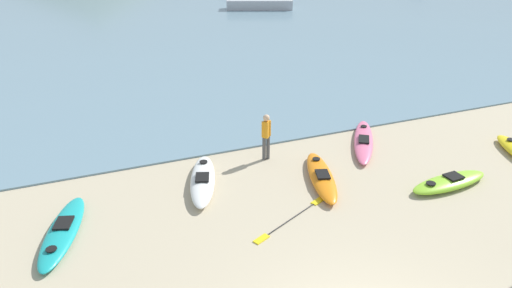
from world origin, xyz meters
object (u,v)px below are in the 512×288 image
object	(u,v)px
kayak_on_sand_6	(321,177)
person_near_waterline	(266,134)
kayak_on_sand_3	(203,180)
moored_boat_0	(260,4)
kayak_on_sand_0	(364,141)
kayak_on_sand_2	(449,182)
kayak_on_sand_1	(63,231)
loose_paddle	(291,219)

from	to	relation	value
kayak_on_sand_6	person_near_waterline	size ratio (longest dim) A/B	2.04
kayak_on_sand_6	person_near_waterline	xyz separation A→B (m)	(-0.97, 1.91, 0.73)
person_near_waterline	kayak_on_sand_3	bearing A→B (deg)	-159.83
kayak_on_sand_6	moored_boat_0	world-z (taller)	moored_boat_0
kayak_on_sand_3	moored_boat_0	distance (m)	26.87
kayak_on_sand_0	kayak_on_sand_2	distance (m)	3.41
kayak_on_sand_6	moored_boat_0	distance (m)	26.62
kayak_on_sand_0	kayak_on_sand_1	bearing A→B (deg)	-169.90
kayak_on_sand_1	loose_paddle	distance (m)	5.73
moored_boat_0	person_near_waterline	bearing A→B (deg)	-111.47
kayak_on_sand_1	moored_boat_0	xyz separation A→B (m)	(15.44, 25.37, 0.29)
moored_boat_0	loose_paddle	world-z (taller)	moored_boat_0
kayak_on_sand_3	loose_paddle	world-z (taller)	kayak_on_sand_3
loose_paddle	kayak_on_sand_2	bearing A→B (deg)	-1.79
kayak_on_sand_1	kayak_on_sand_2	world-z (taller)	kayak_on_sand_2
kayak_on_sand_0	kayak_on_sand_1	xyz separation A→B (m)	(-9.74, -1.73, -0.00)
kayak_on_sand_2	kayak_on_sand_6	distance (m)	3.68
kayak_on_sand_6	kayak_on_sand_2	bearing A→B (deg)	-26.41
moored_boat_0	loose_paddle	xyz separation A→B (m)	(-9.90, -26.79, -0.41)
kayak_on_sand_2	loose_paddle	size ratio (longest dim) A/B	1.05
kayak_on_sand_2	person_near_waterline	distance (m)	5.60
kayak_on_sand_2	person_near_waterline	xyz separation A→B (m)	(-4.27, 3.55, 0.74)
kayak_on_sand_2	kayak_on_sand_3	bearing A→B (deg)	157.90
kayak_on_sand_3	loose_paddle	bearing A→B (deg)	-56.84
kayak_on_sand_0	loose_paddle	xyz separation A→B (m)	(-4.19, -3.16, -0.12)
moored_boat_0	kayak_on_sand_1	bearing A→B (deg)	-121.33
kayak_on_sand_3	person_near_waterline	world-z (taller)	person_near_waterline
kayak_on_sand_1	person_near_waterline	bearing A→B (deg)	17.50
kayak_on_sand_6	kayak_on_sand_0	bearing A→B (deg)	33.64
kayak_on_sand_6	kayak_on_sand_3	bearing A→B (deg)	162.46
loose_paddle	kayak_on_sand_1	bearing A→B (deg)	165.57
kayak_on_sand_0	kayak_on_sand_6	xyz separation A→B (m)	(-2.53, -1.68, 0.02)
person_near_waterline	kayak_on_sand_0	bearing A→B (deg)	-3.82
kayak_on_sand_0	kayak_on_sand_6	world-z (taller)	kayak_on_sand_6
kayak_on_sand_6	loose_paddle	bearing A→B (deg)	-138.37
kayak_on_sand_1	person_near_waterline	world-z (taller)	person_near_waterline
person_near_waterline	loose_paddle	bearing A→B (deg)	-101.58
kayak_on_sand_6	moored_boat_0	bearing A→B (deg)	71.99
kayak_on_sand_3	person_near_waterline	size ratio (longest dim) A/B	2.00
kayak_on_sand_1	kayak_on_sand_2	xyz separation A→B (m)	(10.51, -1.58, 0.02)
kayak_on_sand_0	moored_boat_0	distance (m)	24.31
kayak_on_sand_2	kayak_on_sand_3	world-z (taller)	kayak_on_sand_3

